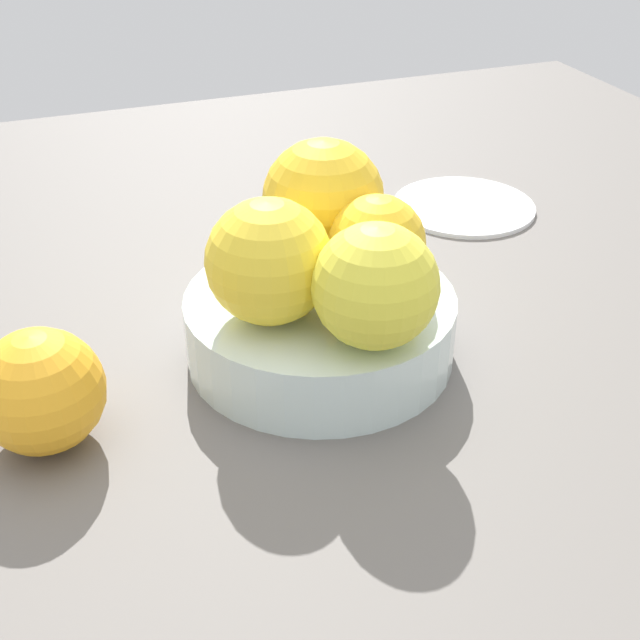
# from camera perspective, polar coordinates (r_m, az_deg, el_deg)

# --- Properties ---
(ground_plane) EXTENTS (1.10, 1.10, 0.02)m
(ground_plane) POSITION_cam_1_polar(r_m,az_deg,el_deg) (0.56, -0.00, -3.18)
(ground_plane) COLOR #66605B
(fruit_bowl) EXTENTS (0.17, 0.17, 0.04)m
(fruit_bowl) POSITION_cam_1_polar(r_m,az_deg,el_deg) (0.54, -0.00, -0.50)
(fruit_bowl) COLOR silver
(fruit_bowl) RESTS_ON ground_plane
(orange_in_bowl_0) EXTENTS (0.07, 0.07, 0.07)m
(orange_in_bowl_0) POSITION_cam_1_polar(r_m,az_deg,el_deg) (0.47, 3.78, 2.31)
(orange_in_bowl_0) COLOR yellow
(orange_in_bowl_0) RESTS_ON fruit_bowl
(orange_in_bowl_1) EXTENTS (0.08, 0.08, 0.08)m
(orange_in_bowl_1) POSITION_cam_1_polar(r_m,az_deg,el_deg) (0.49, -3.47, 3.99)
(orange_in_bowl_1) COLOR yellow
(orange_in_bowl_1) RESTS_ON fruit_bowl
(orange_in_bowl_2) EXTENTS (0.08, 0.08, 0.08)m
(orange_in_bowl_2) POSITION_cam_1_polar(r_m,az_deg,el_deg) (0.56, 0.23, 8.17)
(orange_in_bowl_2) COLOR yellow
(orange_in_bowl_2) RESTS_ON fruit_bowl
(orange_in_bowl_3) EXTENTS (0.06, 0.06, 0.06)m
(orange_in_bowl_3) POSITION_cam_1_polar(r_m,az_deg,el_deg) (0.52, 4.09, 5.02)
(orange_in_bowl_3) COLOR yellow
(orange_in_bowl_3) RESTS_ON fruit_bowl
(orange_loose_0) EXTENTS (0.07, 0.07, 0.07)m
(orange_loose_0) POSITION_cam_1_polar(r_m,az_deg,el_deg) (0.49, -18.43, -4.60)
(orange_loose_0) COLOR #F9A823
(orange_loose_0) RESTS_ON ground_plane
(side_plate) EXTENTS (0.12, 0.12, 0.01)m
(side_plate) POSITION_cam_1_polar(r_m,az_deg,el_deg) (0.76, 9.75, 7.77)
(side_plate) COLOR white
(side_plate) RESTS_ON ground_plane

